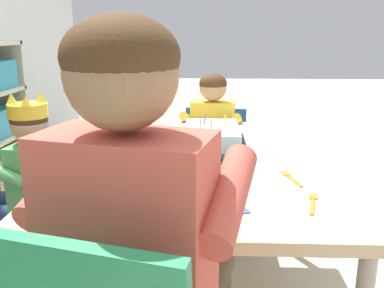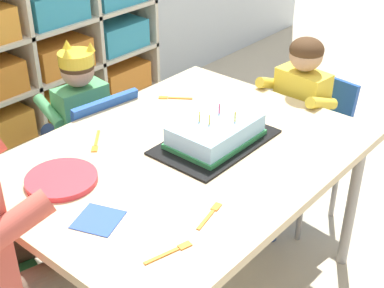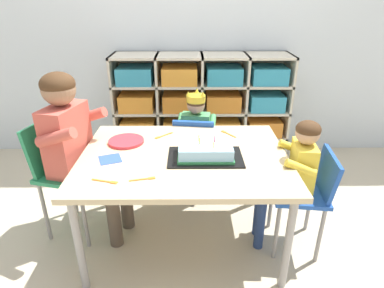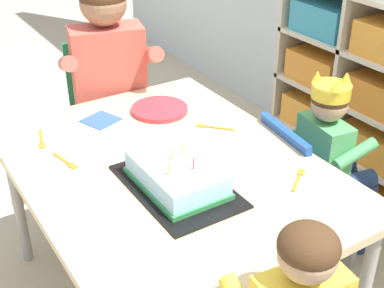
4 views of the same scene
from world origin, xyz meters
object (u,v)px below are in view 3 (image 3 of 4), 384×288
child_with_crown (196,128)px  fork_scattered_mid_table (228,134)px  adult_helper_seated (76,140)px  activity_table (184,162)px  guest_at_table_side (293,169)px  fork_by_napkin (144,179)px  fork_near_cake_tray (163,136)px  paper_plate_stack (126,141)px  classroom_chair_blue (195,149)px  classroom_chair_guest_side (307,190)px  birthday_cake_on_tray (205,152)px  classroom_chair_adult_side (64,166)px  fork_at_table_front_edge (106,181)px

child_with_crown → fork_scattered_mid_table: bearing=126.2°
child_with_crown → adult_helper_seated: 0.93m
activity_table → guest_at_table_side: 0.63m
activity_table → fork_by_napkin: size_ratio=9.09×
child_with_crown → fork_near_cake_tray: size_ratio=7.13×
adult_helper_seated → paper_plate_stack: size_ratio=4.87×
classroom_chair_blue → activity_table: bearing=90.0°
classroom_chair_blue → fork_scattered_mid_table: 0.40m
adult_helper_seated → fork_near_cake_tray: (0.50, 0.17, -0.05)m
child_with_crown → fork_by_napkin: (-0.28, -0.94, 0.11)m
classroom_chair_guest_side → fork_by_napkin: bearing=-69.6°
fork_near_cake_tray → fork_by_napkin: same height
classroom_chair_blue → birthday_cake_on_tray: size_ratio=1.55×
classroom_chair_adult_side → classroom_chair_blue: bearing=-48.5°
adult_helper_seated → guest_at_table_side: bearing=-81.7°
birthday_cake_on_tray → classroom_chair_guest_side: bearing=-1.2°
fork_by_napkin → fork_scattered_mid_table: (0.48, 0.57, 0.00)m
adult_helper_seated → fork_at_table_front_edge: bearing=-131.7°
birthday_cake_on_tray → fork_scattered_mid_table: size_ratio=3.58×
activity_table → classroom_chair_guest_side: bearing=-4.2°
activity_table → guest_at_table_side: guest_at_table_side is taller
child_with_crown → classroom_chair_guest_side: bearing=139.3°
fork_by_napkin → birthday_cake_on_tray: bearing=-156.1°
child_with_crown → fork_near_cake_tray: child_with_crown is taller
child_with_crown → birthday_cake_on_tray: 0.72m
classroom_chair_guest_side → fork_at_table_front_edge: classroom_chair_guest_side is taller
activity_table → classroom_chair_guest_side: (0.72, -0.05, -0.16)m
fork_by_napkin → fork_scattered_mid_table: bearing=-142.5°
classroom_chair_adult_side → fork_near_cake_tray: bearing=-62.9°
classroom_chair_guest_side → fork_near_cake_tray: 0.95m
activity_table → child_with_crown: (0.09, 0.66, -0.06)m
classroom_chair_guest_side → fork_near_cake_tray: bearing=-103.4°
guest_at_table_side → fork_scattered_mid_table: (-0.34, 0.34, 0.08)m
guest_at_table_side → birthday_cake_on_tray: size_ratio=1.99×
fork_by_napkin → fork_at_table_front_edge: size_ratio=0.96×
paper_plate_stack → fork_scattered_mid_table: (0.65, 0.13, -0.01)m
classroom_chair_guest_side → birthday_cake_on_tray: 0.65m
adult_helper_seated → classroom_chair_adult_side: bearing=90.0°
classroom_chair_adult_side → fork_near_cake_tray: 0.65m
classroom_chair_blue → fork_at_table_front_edge: (-0.45, -0.85, 0.24)m
fork_by_napkin → classroom_chair_guest_side: bearing=-179.1°
child_with_crown → adult_helper_seated: size_ratio=0.77×
fork_scattered_mid_table → classroom_chair_guest_side: bearing=15.6°
child_with_crown → fork_by_napkin: size_ratio=6.26×
birthday_cake_on_tray → fork_scattered_mid_table: (0.16, 0.34, -0.03)m
guest_at_table_side → fork_scattered_mid_table: guest_at_table_side is taller
birthday_cake_on_tray → fork_by_napkin: bearing=-143.5°
guest_at_table_side → fork_scattered_mid_table: size_ratio=7.13×
child_with_crown → birthday_cake_on_tray: child_with_crown is taller
birthday_cake_on_tray → classroom_chair_adult_side: bearing=169.2°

